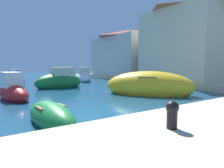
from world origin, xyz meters
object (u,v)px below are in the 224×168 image
(moored_boat_10, at_px, (15,81))
(waterfront_building_annex, at_px, (125,52))
(moored_boat_5, at_px, (13,91))
(moored_boat_8, at_px, (51,116))
(moored_boat_7, at_px, (83,77))
(waterfront_building_main, at_px, (185,40))
(moored_boat_0, at_px, (60,81))
(moored_boat_2, at_px, (149,86))
(mooring_bollard, at_px, (172,113))

(moored_boat_10, relative_size, waterfront_building_annex, 0.36)
(moored_boat_5, height_order, moored_boat_8, moored_boat_5)
(moored_boat_8, bearing_deg, waterfront_building_annex, -47.56)
(moored_boat_10, distance_m, waterfront_building_annex, 14.29)
(moored_boat_5, distance_m, moored_boat_7, 11.97)
(moored_boat_8, height_order, waterfront_building_main, waterfront_building_main)
(moored_boat_8, distance_m, waterfront_building_main, 16.49)
(moored_boat_0, height_order, moored_boat_2, moored_boat_0)
(moored_boat_8, relative_size, moored_boat_10, 0.89)
(moored_boat_7, height_order, waterfront_building_annex, waterfront_building_annex)
(waterfront_building_annex, xyz_separation_m, mooring_bollard, (-13.14, -18.92, -2.72))
(moored_boat_5, xyz_separation_m, waterfront_building_annex, (15.24, 9.45, 3.13))
(waterfront_building_main, bearing_deg, moored_boat_2, -158.50)
(moored_boat_5, distance_m, moored_boat_10, 8.94)
(moored_boat_7, bearing_deg, mooring_bollard, 170.53)
(moored_boat_5, relative_size, moored_boat_8, 1.18)
(moored_boat_7, xyz_separation_m, moored_boat_8, (-8.07, -14.46, -0.24))
(moored_boat_2, relative_size, moored_boat_5, 1.58)
(moored_boat_5, relative_size, waterfront_building_annex, 0.37)
(moored_boat_7, distance_m, mooring_bollard, 19.05)
(moored_boat_2, bearing_deg, waterfront_building_annex, 110.90)
(moored_boat_7, xyz_separation_m, waterfront_building_annex, (6.81, 0.95, 3.09))
(moored_boat_0, xyz_separation_m, moored_boat_2, (3.50, -7.08, 0.01))
(mooring_bollard, bearing_deg, moored_boat_8, 116.39)
(waterfront_building_main, relative_size, mooring_bollard, 12.25)
(moored_boat_2, distance_m, moored_boat_8, 7.77)
(waterfront_building_main, bearing_deg, mooring_bollard, -144.58)
(moored_boat_0, height_order, moored_boat_8, moored_boat_0)
(moored_boat_2, relative_size, waterfront_building_main, 0.73)
(moored_boat_10, height_order, mooring_bollard, moored_boat_10)
(moored_boat_8, bearing_deg, waterfront_building_main, -72.14)
(moored_boat_7, bearing_deg, moored_boat_5, 145.19)
(moored_boat_5, distance_m, waterfront_building_main, 15.72)
(waterfront_building_main, bearing_deg, moored_boat_8, -158.57)
(moored_boat_8, distance_m, waterfront_building_annex, 21.68)
(moored_boat_2, bearing_deg, waterfront_building_main, 73.69)
(moored_boat_7, height_order, waterfront_building_main, waterfront_building_main)
(moored_boat_0, xyz_separation_m, moored_boat_5, (-4.09, -3.95, -0.09))
(waterfront_building_annex, bearing_deg, moored_boat_0, -153.73)
(moored_boat_0, bearing_deg, moored_boat_5, 38.15)
(moored_boat_2, xyz_separation_m, waterfront_building_annex, (7.65, 12.59, 3.04))
(moored_boat_8, bearing_deg, moored_boat_5, -0.13)
(moored_boat_2, distance_m, waterfront_building_main, 9.04)
(waterfront_building_annex, bearing_deg, waterfront_building_main, -90.00)
(moored_boat_2, height_order, waterfront_building_main, waterfront_building_main)
(moored_boat_8, height_order, waterfront_building_annex, waterfront_building_annex)
(moored_boat_0, bearing_deg, waterfront_building_annex, -159.59)
(moored_boat_5, xyz_separation_m, waterfront_building_main, (15.24, -0.12, 3.85))
(moored_boat_10, bearing_deg, mooring_bollard, -10.71)
(moored_boat_7, distance_m, moored_boat_8, 16.56)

